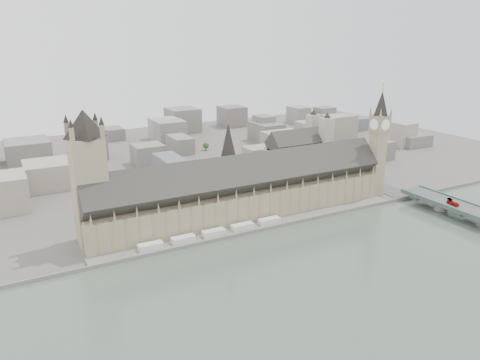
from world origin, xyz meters
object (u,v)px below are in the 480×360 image
westminster_bridge (480,219)px  palace_of_westminster (243,191)px  red_bus_north (453,203)px  elizabeth_tower (379,136)px  westminster_abbey (299,154)px  car_silver (450,199)px  victoria_tower (88,172)px  car_approach (363,169)px

westminster_bridge → palace_of_westminster: bearing=146.5°
westminster_bridge → red_bus_north: size_ratio=28.61×
westminster_bridge → elizabeth_tower: bearing=104.1°
elizabeth_tower → westminster_abbey: bearing=107.3°
palace_of_westminster → car_silver: size_ratio=56.10×
elizabeth_tower → victoria_tower: elizabeth_tower is taller
palace_of_westminster → elizabeth_tower: 142.94m
palace_of_westminster → car_approach: bearing=12.0°
red_bus_north → car_silver: red_bus_north is taller
westminster_abbey → red_bus_north: westminster_abbey is taller
westminster_bridge → red_bus_north: bearing=101.5°
victoria_tower → car_approach: victoria_tower is taller
victoria_tower → car_approach: size_ratio=21.74×
palace_of_westminster → westminster_abbey: (110.92, 75.30, 2.38)m
red_bus_north → westminster_abbey: bearing=112.0°
car_silver → car_approach: size_ratio=1.03×
palace_of_westminster → westminster_abbey: size_ratio=3.90×
elizabeth_tower → car_silver: 83.21m
elizabeth_tower → westminster_abbey: size_ratio=1.58×
westminster_bridge → car_approach: 142.81m
elizabeth_tower → westminster_bridge: (24.00, -95.50, -52.96)m
victoria_tower → red_bus_north: victoria_tower is taller
palace_of_westminster → car_approach: palace_of_westminster is taller
palace_of_westminster → victoria_tower: size_ratio=2.65×
elizabeth_tower → car_approach: size_ratio=23.37×
victoria_tower → car_silver: victoria_tower is taller
victoria_tower → red_bus_north: (279.36, -90.60, -43.37)m
palace_of_westminster → westminster_abbey: 134.09m
elizabeth_tower → westminster_bridge: elizabeth_tower is taller
car_silver → elizabeth_tower: bearing=116.7°
palace_of_westminster → elizabeth_tower: bearing=-4.8°
palace_of_westminster → victoria_tower: bearing=177.0°
westminster_abbey → red_bus_north: 166.75m
red_bus_north → car_silver: (9.23, 10.21, -0.80)m
victoria_tower → westminster_bridge: 309.91m
elizabeth_tower → victoria_tower: (-260.00, 18.00, -2.88)m
car_silver → car_approach: car_silver is taller
westminster_bridge → red_bus_north: 24.31m
victoria_tower → westminster_abbey: size_ratio=1.47×
victoria_tower → westminster_bridge: victoria_tower is taller
palace_of_westminster → victoria_tower: (-122.00, 6.30, 32.50)m
palace_of_westminster → car_approach: (167.09, 35.41, -11.79)m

